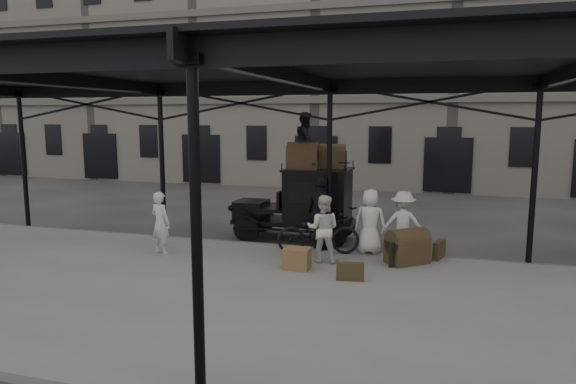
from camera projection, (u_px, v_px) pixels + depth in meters
name	position (u px, v px, depth m)	size (l,w,h in m)	color
ground	(310.00, 275.00, 12.08)	(120.00, 120.00, 0.00)	#383533
platform	(286.00, 301.00, 10.17)	(28.00, 8.00, 0.15)	slate
canopy	(290.00, 69.00, 9.77)	(22.50, 9.00, 4.74)	black
building_frontage	(391.00, 55.00, 28.12)	(64.00, 8.00, 14.00)	slate
taxi	(308.00, 201.00, 15.23)	(3.65, 1.55, 2.18)	black
porter_left	(161.00, 223.00, 13.25)	(0.60, 0.39, 1.63)	beige
porter_midleft	(323.00, 229.00, 12.51)	(0.81, 0.63, 1.66)	silver
porter_centre	(370.00, 221.00, 13.32)	(0.83, 0.54, 1.69)	silver
porter_official	(321.00, 213.00, 13.67)	(1.16, 0.48, 1.98)	black
porter_right	(403.00, 224.00, 13.09)	(1.07, 0.62, 1.66)	beige
bicycle	(318.00, 233.00, 13.29)	(0.74, 2.13, 1.12)	black
porter_roof	(306.00, 140.00, 14.88)	(0.80, 0.62, 1.64)	black
steamer_trunk_roof_near	(303.00, 158.00, 14.82)	(0.89, 0.54, 0.65)	#453620
steamer_trunk_roof_far	(332.00, 158.00, 15.04)	(0.81, 0.50, 0.60)	#453620
steamer_trunk_platform	(407.00, 249.00, 12.45)	(0.98, 0.60, 0.72)	#453620
wicker_hamper	(297.00, 259.00, 11.99)	(0.60, 0.45, 0.50)	olive
suitcase_upright	(439.00, 250.00, 12.88)	(0.15, 0.60, 0.45)	#453620
suitcase_flat	(350.00, 271.00, 11.16)	(0.60, 0.15, 0.40)	#453620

